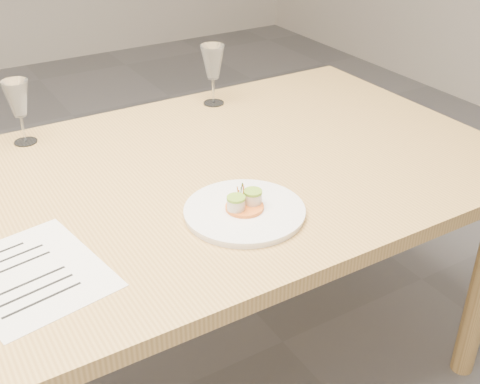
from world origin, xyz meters
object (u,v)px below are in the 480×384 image
dining_table (62,234)px  wine_glass_2 (213,63)px  dinner_plate (245,210)px  recipe_sheet (33,273)px  wine_glass_1 (18,100)px

dining_table → wine_glass_2: bearing=31.8°
dining_table → dinner_plate: dinner_plate is taller
recipe_sheet → wine_glass_1: 0.65m
recipe_sheet → wine_glass_2: (0.74, 0.60, 0.13)m
dinner_plate → recipe_sheet: dinner_plate is taller
dinner_plate → wine_glass_1: wine_glass_1 is taller
dinner_plate → wine_glass_2: size_ratio=1.44×
recipe_sheet → dinner_plate: bearing=-13.3°
recipe_sheet → wine_glass_1: wine_glass_1 is taller
recipe_sheet → wine_glass_1: size_ratio=1.91×
dinner_plate → wine_glass_1: 0.74m
dinner_plate → wine_glass_2: 0.70m
recipe_sheet → wine_glass_2: wine_glass_2 is taller
recipe_sheet → dining_table: bearing=52.5°
wine_glass_1 → dinner_plate: bearing=-62.9°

